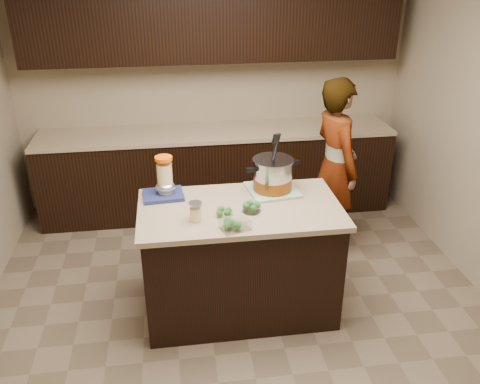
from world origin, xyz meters
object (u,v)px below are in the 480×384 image
object	(u,v)px
lemonade_pitcher	(165,178)
person	(335,167)
stock_pot	(273,176)
island	(240,259)

from	to	relation	value
lemonade_pitcher	person	world-z (taller)	person
stock_pot	person	xyz separation A→B (m)	(0.70, 0.60, -0.22)
island	lemonade_pitcher	bearing A→B (deg)	153.79
stock_pot	lemonade_pitcher	distance (m)	0.81
island	person	bearing A→B (deg)	40.15
island	lemonade_pitcher	xyz separation A→B (m)	(-0.52, 0.26, 0.59)
stock_pot	lemonade_pitcher	size ratio (longest dim) A/B	1.42
lemonade_pitcher	stock_pot	bearing A→B (deg)	-2.36
island	lemonade_pitcher	distance (m)	0.83
stock_pot	island	bearing A→B (deg)	-155.75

